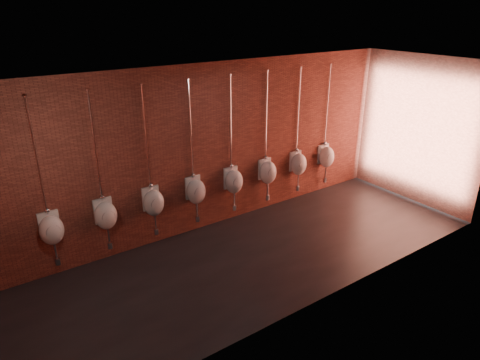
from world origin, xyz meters
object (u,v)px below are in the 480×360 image
(urinal_0, at_px, (51,229))
(urinal_6, at_px, (298,163))
(urinal_2, at_px, (153,202))
(urinal_7, at_px, (326,156))
(urinal_1, at_px, (106,214))
(urinal_5, at_px, (268,172))
(urinal_3, at_px, (196,191))
(urinal_4, at_px, (234,181))

(urinal_0, bearing_deg, urinal_6, 0.00)
(urinal_2, distance_m, urinal_7, 4.31)
(urinal_1, distance_m, urinal_5, 3.45)
(urinal_7, bearing_deg, urinal_3, 180.00)
(urinal_0, xyz_separation_m, urinal_3, (2.59, 0.00, 0.00))
(urinal_3, relative_size, urinal_4, 1.00)
(urinal_4, xyz_separation_m, urinal_5, (0.86, 0.00, 0.00))
(urinal_7, bearing_deg, urinal_4, 180.00)
(urinal_0, xyz_separation_m, urinal_7, (6.03, 0.00, 0.00))
(urinal_3, distance_m, urinal_5, 1.72)
(urinal_4, relative_size, urinal_6, 1.00)
(urinal_2, bearing_deg, urinal_7, 0.00)
(urinal_2, bearing_deg, urinal_5, 0.00)
(urinal_4, height_order, urinal_6, same)
(urinal_2, bearing_deg, urinal_3, 0.00)
(urinal_6, relative_size, urinal_7, 1.00)
(urinal_0, distance_m, urinal_3, 2.59)
(urinal_0, distance_m, urinal_6, 5.17)
(urinal_3, xyz_separation_m, urinal_5, (1.72, 0.00, 0.00))
(urinal_3, bearing_deg, urinal_6, 0.00)
(urinal_4, distance_m, urinal_5, 0.86)
(urinal_3, xyz_separation_m, urinal_7, (3.45, 0.00, 0.00))
(urinal_4, xyz_separation_m, urinal_6, (1.72, 0.00, 0.00))
(urinal_5, distance_m, urinal_7, 1.72)
(urinal_5, height_order, urinal_6, same)
(urinal_5, bearing_deg, urinal_1, 180.00)
(urinal_0, bearing_deg, urinal_5, 0.00)
(urinal_1, bearing_deg, urinal_3, 0.00)
(urinal_6, bearing_deg, urinal_3, 180.00)
(urinal_7, bearing_deg, urinal_2, 180.00)
(urinal_4, bearing_deg, urinal_7, 0.00)
(urinal_2, bearing_deg, urinal_1, 180.00)
(urinal_1, height_order, urinal_6, same)
(urinal_1, relative_size, urinal_3, 1.00)
(urinal_4, height_order, urinal_5, same)
(urinal_1, bearing_deg, urinal_2, 0.00)
(urinal_3, bearing_deg, urinal_0, 180.00)
(urinal_0, xyz_separation_m, urinal_2, (1.72, 0.00, 0.00))
(urinal_1, relative_size, urinal_7, 1.00)
(urinal_5, distance_m, urinal_6, 0.86)
(urinal_7, bearing_deg, urinal_1, 180.00)
(urinal_2, distance_m, urinal_4, 1.72)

